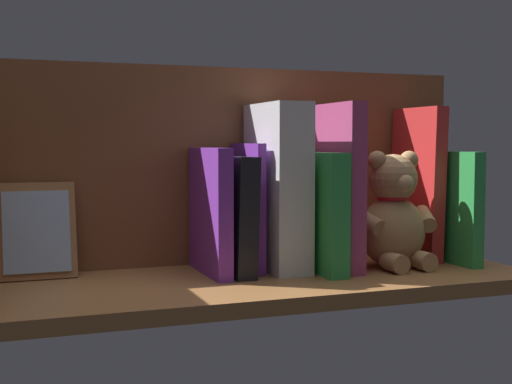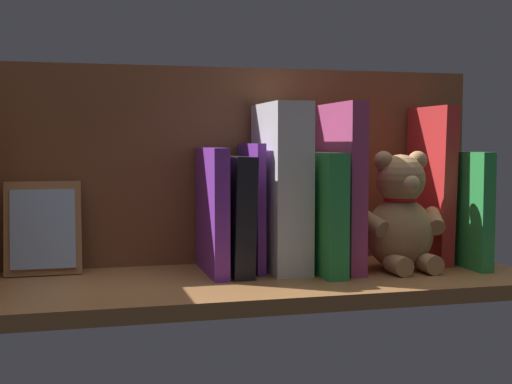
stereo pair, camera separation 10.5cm
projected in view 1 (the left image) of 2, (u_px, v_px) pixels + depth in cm
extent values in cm
cube|color=brown|center=(256.00, 283.00, 105.93)|extent=(84.08, 31.66, 2.20)
cube|color=brown|center=(228.00, 166.00, 117.40)|extent=(84.08, 1.50, 32.50)
cube|color=green|center=(443.00, 206.00, 119.90)|extent=(2.17, 19.50, 18.62)
cube|color=red|center=(417.00, 183.00, 121.34)|extent=(2.95, 13.50, 26.11)
ellipsoid|color=tan|center=(392.00, 231.00, 113.84)|extent=(11.07, 9.96, 11.39)
sphere|color=tan|center=(392.00, 178.00, 113.23)|extent=(7.83, 7.83, 7.83)
sphere|color=tan|center=(408.00, 160.00, 114.11)|extent=(3.03, 3.03, 3.03)
sphere|color=tan|center=(377.00, 160.00, 111.93)|extent=(3.03, 3.03, 3.03)
sphere|color=tan|center=(404.00, 183.00, 110.19)|extent=(3.03, 3.03, 3.03)
cylinder|color=tan|center=(425.00, 219.00, 114.39)|extent=(4.31, 6.16, 4.21)
cylinder|color=tan|center=(367.00, 222.00, 110.36)|extent=(4.53, 6.19, 4.21)
cylinder|color=tan|center=(422.00, 261.00, 110.60)|extent=(3.14, 4.35, 3.03)
cylinder|color=tan|center=(394.00, 263.00, 108.70)|extent=(3.14, 4.35, 3.03)
torus|color=red|center=(392.00, 198.00, 113.45)|extent=(5.33, 5.33, 0.89)
cube|color=#B23F72|center=(332.00, 186.00, 113.05)|extent=(2.63, 18.16, 26.27)
cube|color=green|center=(313.00, 211.00, 111.27)|extent=(3.14, 19.71, 18.59)
cube|color=silver|center=(277.00, 187.00, 110.89)|extent=(5.72, 15.79, 26.23)
cube|color=purple|center=(248.00, 207.00, 110.99)|extent=(1.33, 12.96, 19.97)
cube|color=black|center=(232.00, 214.00, 108.53)|extent=(3.61, 16.05, 18.10)
cube|color=purple|center=(210.00, 211.00, 107.22)|extent=(2.28, 16.08, 19.31)
cube|color=#9E6B3D|center=(36.00, 231.00, 103.85)|extent=(11.37, 4.53, 14.32)
cube|color=#99B7D1|center=(37.00, 232.00, 103.18)|extent=(9.55, 3.18, 11.87)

